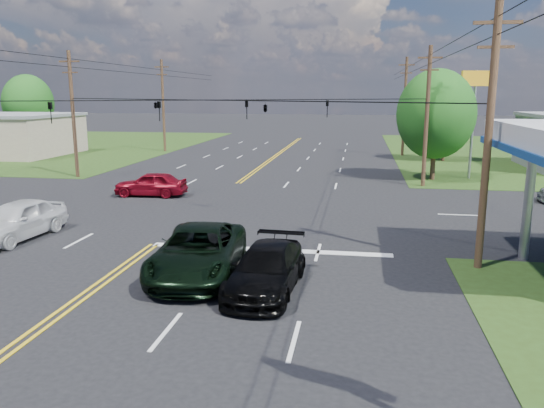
% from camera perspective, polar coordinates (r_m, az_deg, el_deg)
% --- Properties ---
extents(ground, '(280.00, 280.00, 0.00)m').
position_cam_1_polar(ground, '(30.63, -7.01, -0.26)').
color(ground, black).
rests_on(ground, ground).
extents(grass_nw, '(46.00, 48.00, 0.03)m').
position_cam_1_polar(grass_nw, '(74.98, -26.33, 5.71)').
color(grass_nw, '#273C13').
rests_on(grass_nw, ground).
extents(stop_bar, '(10.00, 0.50, 0.02)m').
position_cam_1_polar(stop_bar, '(21.96, -0.26, -5.00)').
color(stop_bar, silver).
rests_on(stop_bar, ground).
extents(pole_se, '(1.60, 0.28, 9.50)m').
position_cam_1_polar(pole_se, '(20.29, 22.26, 6.89)').
color(pole_se, '#442F1C').
rests_on(pole_se, ground).
extents(pole_nw, '(1.60, 0.28, 9.50)m').
position_cam_1_polar(pole_nw, '(43.46, -20.62, 9.16)').
color(pole_nw, '#442F1C').
rests_on(pole_nw, ground).
extents(pole_ne, '(1.60, 0.28, 9.50)m').
position_cam_1_polar(pole_ne, '(38.03, 16.32, 9.16)').
color(pole_ne, '#442F1C').
rests_on(pole_ne, ground).
extents(pole_left_far, '(1.60, 0.28, 10.00)m').
position_cam_1_polar(pole_left_far, '(60.69, -11.63, 10.43)').
color(pole_left_far, '#442F1C').
rests_on(pole_left_far, ground).
extents(pole_right_far, '(1.60, 0.28, 10.00)m').
position_cam_1_polar(pole_right_far, '(56.93, 14.08, 10.25)').
color(pole_right_far, '#442F1C').
rests_on(pole_right_far, ground).
extents(span_wire_signals, '(26.00, 18.00, 1.13)m').
position_cam_1_polar(span_wire_signals, '(29.97, -7.30, 11.03)').
color(span_wire_signals, black).
rests_on(span_wire_signals, ground).
extents(power_lines, '(26.04, 100.00, 0.64)m').
position_cam_1_polar(power_lines, '(28.15, -8.64, 16.25)').
color(power_lines, black).
rests_on(power_lines, ground).
extents(tree_right_a, '(5.70, 5.70, 8.18)m').
position_cam_1_polar(tree_right_a, '(41.13, 17.22, 9.21)').
color(tree_right_a, '#442F1C').
rests_on(tree_right_a, ground).
extents(tree_right_b, '(4.94, 4.94, 7.09)m').
position_cam_1_polar(tree_right_b, '(53.38, 18.16, 8.92)').
color(tree_right_b, '#442F1C').
rests_on(tree_right_b, ground).
extents(tree_far_l, '(6.08, 6.08, 8.72)m').
position_cam_1_polar(tree_far_l, '(73.01, -24.76, 9.82)').
color(tree_far_l, '#442F1C').
rests_on(tree_far_l, ground).
extents(pickup_dkgreen, '(3.40, 6.39, 1.71)m').
position_cam_1_polar(pickup_dkgreen, '(19.02, -7.95, -5.10)').
color(pickup_dkgreen, black).
rests_on(pickup_dkgreen, ground).
extents(suv_black, '(2.34, 5.14, 1.46)m').
position_cam_1_polar(suv_black, '(17.41, -0.60, -7.01)').
color(suv_black, black).
rests_on(suv_black, ground).
extents(pickup_white, '(2.47, 5.21, 1.72)m').
position_cam_1_polar(pickup_white, '(26.10, -25.70, -1.53)').
color(pickup_white, silver).
rests_on(pickup_white, ground).
extents(sedan_red, '(4.58, 2.04, 1.53)m').
position_cam_1_polar(sedan_red, '(34.29, -12.91, 2.12)').
color(sedan_red, maroon).
rests_on(sedan_red, ground).
extents(polesign_ne, '(2.20, 0.83, 8.05)m').
position_cam_1_polar(polesign_ne, '(42.67, 20.99, 10.92)').
color(polesign_ne, '#A5A5AA').
rests_on(polesign_ne, ground).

